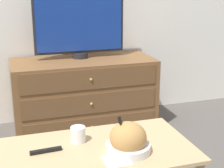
% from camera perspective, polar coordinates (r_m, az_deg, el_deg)
% --- Properties ---
extents(ground_plane, '(12.00, 12.00, 0.00)m').
position_cam_1_polar(ground_plane, '(3.41, -7.01, -5.23)').
color(ground_plane, '#56514C').
extents(dresser, '(1.22, 0.55, 0.62)m').
position_cam_1_polar(dresser, '(3.05, -4.68, -1.66)').
color(dresser, brown).
rests_on(dresser, ground_plane).
extents(tv, '(0.78, 0.13, 0.55)m').
position_cam_1_polar(tv, '(2.99, -5.45, 9.75)').
color(tv, '#232328').
rests_on(tv, dresser).
extents(coffee_table, '(1.04, 0.56, 0.44)m').
position_cam_1_polar(coffee_table, '(1.82, -3.09, -12.42)').
color(coffee_table, tan).
rests_on(coffee_table, ground_plane).
extents(takeout_bowl, '(0.23, 0.23, 0.19)m').
position_cam_1_polar(takeout_bowl, '(1.74, 2.63, -9.35)').
color(takeout_bowl, silver).
rests_on(takeout_bowl, coffee_table).
extents(drink_cup, '(0.08, 0.08, 0.09)m').
position_cam_1_polar(drink_cup, '(1.86, -5.66, -8.50)').
color(drink_cup, white).
rests_on(drink_cup, coffee_table).
extents(napkin, '(0.13, 0.13, 0.00)m').
position_cam_1_polar(napkin, '(1.69, 0.77, -12.60)').
color(napkin, white).
rests_on(napkin, coffee_table).
extents(remote_control, '(0.16, 0.03, 0.02)m').
position_cam_1_polar(remote_control, '(1.79, -10.94, -10.83)').
color(remote_control, black).
rests_on(remote_control, coffee_table).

